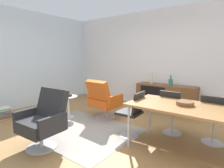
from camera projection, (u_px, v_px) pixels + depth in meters
ground_plane at (103, 137)px, 3.38m from camera, size 8.32×8.32×0.00m
wall_back at (161, 59)px, 5.22m from camera, size 6.80×0.12×2.80m
wall_window_left at (15, 59)px, 5.09m from camera, size 0.12×5.60×2.80m
sideboard at (166, 95)px, 4.95m from camera, size 1.60×0.45×0.72m
vase_cobalt at (152, 78)px, 5.14m from camera, size 0.07×0.07×0.32m
vase_sculptural_dark at (171, 82)px, 4.83m from camera, size 0.11×0.11×0.28m
dining_table at (183, 108)px, 2.75m from camera, size 1.60×0.90×0.74m
wooden_bowl_on_table at (185, 103)px, 2.76m from camera, size 0.26×0.26×0.06m
dining_chair_back_left at (172, 110)px, 3.43m from camera, size 0.41×0.43×0.86m
dining_chair_back_right at (214, 118)px, 3.02m from camera, size 0.42×0.44×0.86m
dining_chair_near_window at (132, 112)px, 3.32m from camera, size 0.45×0.42×0.86m
lounge_chair_red at (103, 99)px, 4.32m from camera, size 0.74×0.68×0.95m
armchair_black_shell at (44, 119)px, 2.95m from camera, size 0.75×0.69×0.95m
side_table_round at (68, 104)px, 4.46m from camera, size 0.44×0.44×0.52m
fruit_bowl at (68, 95)px, 4.42m from camera, size 0.20×0.20×0.11m
magazine_stack at (1, 113)px, 4.34m from camera, size 0.32×0.42×0.27m
area_rug at (80, 129)px, 3.70m from camera, size 2.20×1.70×0.01m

